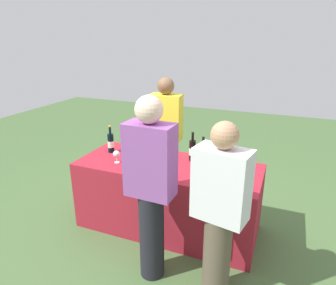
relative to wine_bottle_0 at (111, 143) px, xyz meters
name	(u,v)px	position (x,y,z in m)	size (l,w,h in m)	color
ground_plane	(168,226)	(0.77, -0.08, -0.90)	(12.00, 12.00, 0.00)	#476638
tasting_table	(168,196)	(0.77, -0.08, -0.51)	(1.98, 0.81, 0.78)	maroon
wine_bottle_0	(111,143)	(0.00, 0.00, 0.00)	(0.07, 0.07, 0.33)	black
wine_bottle_1	(192,150)	(0.97, 0.12, 0.00)	(0.07, 0.07, 0.33)	black
wine_bottle_2	(203,155)	(1.11, 0.05, 0.00)	(0.07, 0.07, 0.31)	black
wine_bottle_3	(220,157)	(1.29, 0.07, -0.01)	(0.07, 0.07, 0.30)	black
wine_bottle_4	(230,158)	(1.40, 0.07, 0.00)	(0.07, 0.07, 0.31)	black
wine_glass_0	(116,154)	(0.23, -0.25, -0.02)	(0.07, 0.07, 0.14)	silver
wine_glass_1	(208,170)	(1.25, -0.27, -0.02)	(0.07, 0.07, 0.14)	silver
wine_glass_2	(226,174)	(1.43, -0.29, -0.02)	(0.07, 0.07, 0.13)	silver
server_pouring	(166,134)	(0.44, 0.64, -0.03)	(0.42, 0.25, 1.61)	black
guest_0	(151,186)	(0.91, -0.82, 0.01)	(0.41, 0.23, 1.67)	black
guest_1	(220,210)	(1.50, -0.84, -0.08)	(0.45, 0.30, 1.53)	brown
menu_board	(150,149)	(0.01, 1.02, -0.44)	(0.47, 0.03, 0.91)	white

